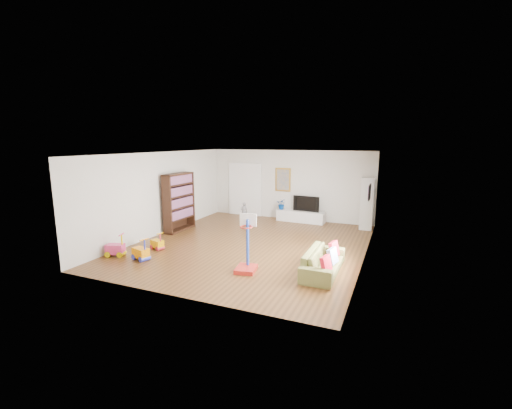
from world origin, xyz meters
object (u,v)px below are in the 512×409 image
at_px(bookshelf, 179,202).
at_px(media_console, 301,216).
at_px(basketball_hoop, 246,244).
at_px(sofa, 323,261).

bearing_deg(bookshelf, media_console, 39.98).
distance_m(media_console, basketball_hoop, 5.43).
height_order(media_console, basketball_hoop, basketball_hoop).
bearing_deg(sofa, bookshelf, 70.12).
relative_size(media_console, bookshelf, 0.93).
bearing_deg(basketball_hoop, sofa, 11.10).
bearing_deg(media_console, bookshelf, -137.83).
xyz_separation_m(media_console, bookshelf, (-3.53, -2.83, 0.77)).
height_order(media_console, sofa, sofa).
distance_m(bookshelf, basketball_hoop, 4.52).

